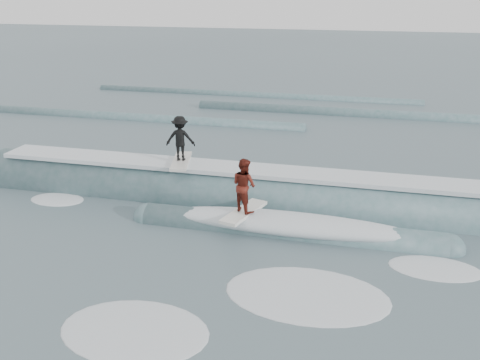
# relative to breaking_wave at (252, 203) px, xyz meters

# --- Properties ---
(ground) EXTENTS (160.00, 160.00, 0.00)m
(ground) POSITION_rel_breaking_wave_xyz_m (-0.24, -3.75, -0.04)
(ground) COLOR #3B4C57
(ground) RESTS_ON ground
(breaking_wave) EXTENTS (21.16, 3.89, 2.23)m
(breaking_wave) POSITION_rel_breaking_wave_xyz_m (0.00, 0.00, 0.00)
(breaking_wave) COLOR #3C6366
(breaking_wave) RESTS_ON ground
(surfer_black) EXTENTS (1.09, 2.07, 1.64)m
(surfer_black) POSITION_rel_breaking_wave_xyz_m (-2.60, 0.30, 1.92)
(surfer_black) COLOR silver
(surfer_black) RESTS_ON ground
(surfer_red) EXTENTS (1.08, 2.07, 1.74)m
(surfer_red) POSITION_rel_breaking_wave_xyz_m (0.18, -1.90, 1.26)
(surfer_red) COLOR white
(surfer_red) RESTS_ON ground
(whitewater) EXTENTS (14.53, 8.86, 0.10)m
(whitewater) POSITION_rel_breaking_wave_xyz_m (1.32, -5.36, -0.04)
(whitewater) COLOR silver
(whitewater) RESTS_ON ground
(far_swells) EXTENTS (37.06, 8.65, 0.80)m
(far_swells) POSITION_rel_breaking_wave_xyz_m (-2.55, 13.91, -0.04)
(far_swells) COLOR #3C6366
(far_swells) RESTS_ON ground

